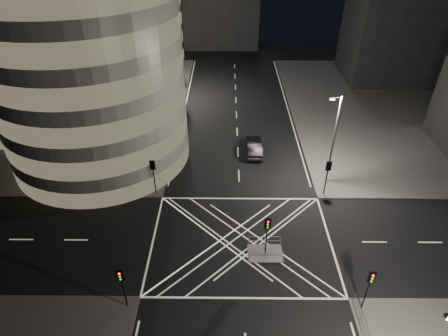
{
  "coord_description": "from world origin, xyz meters",
  "views": [
    {
      "loc": [
        -1.36,
        -23.87,
        24.79
      ],
      "look_at": [
        -1.65,
        7.23,
        3.0
      ],
      "focal_mm": 30.0,
      "sensor_mm": 36.0,
      "label": 1
    }
  ],
  "objects_px": {
    "central_island": "(265,253)",
    "street_lamp_right_far": "(333,138)",
    "traffic_signal_fr": "(328,172)",
    "street_lamp_left_near": "(153,123)",
    "sedan": "(254,147)",
    "traffic_signal_nl": "(122,281)",
    "traffic_signal_island": "(267,230)",
    "street_lamp_left_far": "(173,65)",
    "traffic_signal_fl": "(153,171)",
    "traffic_signal_nr": "(370,283)"
  },
  "relations": [
    {
      "from": "central_island",
      "to": "street_lamp_right_far",
      "type": "xyz_separation_m",
      "value": [
        7.44,
        10.5,
        5.47
      ]
    },
    {
      "from": "street_lamp_right_far",
      "to": "central_island",
      "type": "bearing_deg",
      "value": -125.3
    },
    {
      "from": "traffic_signal_fr",
      "to": "street_lamp_left_near",
      "type": "distance_m",
      "value": 19.14
    },
    {
      "from": "central_island",
      "to": "street_lamp_left_near",
      "type": "bearing_deg",
      "value": 130.27
    },
    {
      "from": "central_island",
      "to": "traffic_signal_fr",
      "type": "height_order",
      "value": "traffic_signal_fr"
    },
    {
      "from": "sedan",
      "to": "traffic_signal_fr",
      "type": "bearing_deg",
      "value": 130.79
    },
    {
      "from": "traffic_signal_nl",
      "to": "sedan",
      "type": "height_order",
      "value": "traffic_signal_nl"
    },
    {
      "from": "sedan",
      "to": "central_island",
      "type": "bearing_deg",
      "value": 90.48
    },
    {
      "from": "traffic_signal_nl",
      "to": "traffic_signal_island",
      "type": "height_order",
      "value": "same"
    },
    {
      "from": "street_lamp_left_near",
      "to": "traffic_signal_island",
      "type": "bearing_deg",
      "value": -49.73
    },
    {
      "from": "central_island",
      "to": "traffic_signal_fr",
      "type": "relative_size",
      "value": 0.75
    },
    {
      "from": "traffic_signal_nl",
      "to": "traffic_signal_fr",
      "type": "distance_m",
      "value": 22.24
    },
    {
      "from": "central_island",
      "to": "street_lamp_left_far",
      "type": "bearing_deg",
      "value": 109.95
    },
    {
      "from": "central_island",
      "to": "traffic_signal_nl",
      "type": "xyz_separation_m",
      "value": [
        -10.8,
        -5.3,
        2.84
      ]
    },
    {
      "from": "central_island",
      "to": "traffic_signal_fr",
      "type": "xyz_separation_m",
      "value": [
        6.8,
        8.3,
        2.84
      ]
    },
    {
      "from": "traffic_signal_fr",
      "to": "central_island",
      "type": "bearing_deg",
      "value": -129.33
    },
    {
      "from": "traffic_signal_fl",
      "to": "traffic_signal_nr",
      "type": "distance_m",
      "value": 22.24
    },
    {
      "from": "street_lamp_right_far",
      "to": "sedan",
      "type": "bearing_deg",
      "value": 142.16
    },
    {
      "from": "traffic_signal_nr",
      "to": "traffic_signal_island",
      "type": "xyz_separation_m",
      "value": [
        -6.8,
        5.3,
        0.0
      ]
    },
    {
      "from": "street_lamp_right_far",
      "to": "street_lamp_left_near",
      "type": "bearing_deg",
      "value": 170.97
    },
    {
      "from": "street_lamp_right_far",
      "to": "traffic_signal_island",
      "type": "bearing_deg",
      "value": -125.3
    },
    {
      "from": "traffic_signal_island",
      "to": "traffic_signal_fl",
      "type": "bearing_deg",
      "value": 142.46
    },
    {
      "from": "traffic_signal_nl",
      "to": "sedan",
      "type": "bearing_deg",
      "value": 63.6
    },
    {
      "from": "central_island",
      "to": "street_lamp_left_far",
      "type": "xyz_separation_m",
      "value": [
        -11.44,
        31.5,
        5.47
      ]
    },
    {
      "from": "traffic_signal_island",
      "to": "street_lamp_left_near",
      "type": "distance_m",
      "value": 17.89
    },
    {
      "from": "traffic_signal_fr",
      "to": "street_lamp_left_far",
      "type": "distance_m",
      "value": 29.63
    },
    {
      "from": "traffic_signal_nr",
      "to": "street_lamp_left_far",
      "type": "height_order",
      "value": "street_lamp_left_far"
    },
    {
      "from": "street_lamp_right_far",
      "to": "street_lamp_left_far",
      "type": "bearing_deg",
      "value": 131.94
    },
    {
      "from": "traffic_signal_nl",
      "to": "sedan",
      "type": "xyz_separation_m",
      "value": [
        10.73,
        21.63,
        -2.07
      ]
    },
    {
      "from": "central_island",
      "to": "sedan",
      "type": "xyz_separation_m",
      "value": [
        -0.07,
        16.33,
        0.77
      ]
    },
    {
      "from": "traffic_signal_island",
      "to": "sedan",
      "type": "bearing_deg",
      "value": 90.23
    },
    {
      "from": "traffic_signal_fl",
      "to": "street_lamp_left_near",
      "type": "height_order",
      "value": "street_lamp_left_near"
    },
    {
      "from": "street_lamp_left_near",
      "to": "street_lamp_left_far",
      "type": "bearing_deg",
      "value": 90.0
    },
    {
      "from": "street_lamp_left_near",
      "to": "street_lamp_right_far",
      "type": "relative_size",
      "value": 1.0
    },
    {
      "from": "traffic_signal_fr",
      "to": "street_lamp_right_far",
      "type": "bearing_deg",
      "value": 73.89
    },
    {
      "from": "central_island",
      "to": "traffic_signal_nr",
      "type": "distance_m",
      "value": 9.08
    },
    {
      "from": "street_lamp_left_near",
      "to": "sedan",
      "type": "xyz_separation_m",
      "value": [
        11.37,
        2.83,
        -4.7
      ]
    },
    {
      "from": "traffic_signal_fl",
      "to": "street_lamp_right_far",
      "type": "height_order",
      "value": "street_lamp_right_far"
    },
    {
      "from": "traffic_signal_nr",
      "to": "street_lamp_left_far",
      "type": "bearing_deg",
      "value": 116.36
    },
    {
      "from": "traffic_signal_fl",
      "to": "traffic_signal_fr",
      "type": "distance_m",
      "value": 17.6
    },
    {
      "from": "traffic_signal_fr",
      "to": "traffic_signal_island",
      "type": "height_order",
      "value": "same"
    },
    {
      "from": "street_lamp_left_far",
      "to": "sedan",
      "type": "xyz_separation_m",
      "value": [
        11.37,
        -15.17,
        -4.7
      ]
    },
    {
      "from": "traffic_signal_nr",
      "to": "traffic_signal_island",
      "type": "distance_m",
      "value": 8.62
    },
    {
      "from": "central_island",
      "to": "sedan",
      "type": "height_order",
      "value": "sedan"
    },
    {
      "from": "traffic_signal_nr",
      "to": "sedan",
      "type": "bearing_deg",
      "value": 107.61
    },
    {
      "from": "street_lamp_left_far",
      "to": "traffic_signal_nl",
      "type": "bearing_deg",
      "value": -89.01
    },
    {
      "from": "street_lamp_left_near",
      "to": "street_lamp_left_far",
      "type": "distance_m",
      "value": 18.0
    },
    {
      "from": "central_island",
      "to": "traffic_signal_fl",
      "type": "bearing_deg",
      "value": 142.46
    },
    {
      "from": "central_island",
      "to": "street_lamp_left_near",
      "type": "xyz_separation_m",
      "value": [
        -11.44,
        13.5,
        5.47
      ]
    },
    {
      "from": "street_lamp_left_far",
      "to": "street_lamp_right_far",
      "type": "xyz_separation_m",
      "value": [
        18.87,
        -21.0,
        0.0
      ]
    }
  ]
}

